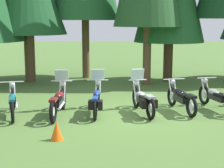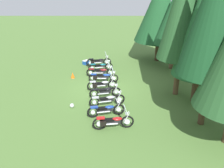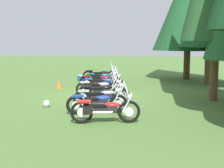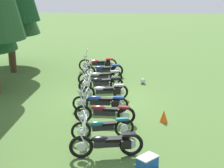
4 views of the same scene
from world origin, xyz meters
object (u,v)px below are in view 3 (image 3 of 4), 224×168
at_px(pine_tree_1, 211,5).
at_px(dropped_helmet, 47,104).
at_px(motorcycle_0, 100,75).
at_px(motorcycle_1, 102,78).
at_px(motorcycle_4, 99,87).
at_px(picnic_cooler, 83,78).
at_px(motorcycle_6, 103,96).
at_px(motorcycle_2, 101,80).
at_px(pine_tree_0, 189,6).
at_px(motorcycle_7, 98,102).
at_px(motorcycle_3, 102,83).
at_px(motorcycle_5, 102,91).
at_px(traffic_cone, 59,84).
at_px(motorcycle_8, 105,109).

xyz_separation_m(pine_tree_1, dropped_helmet, (7.69, -8.07, -4.66)).
xyz_separation_m(motorcycle_0, motorcycle_1, (1.29, 0.27, -0.04)).
height_order(motorcycle_4, picnic_cooler, motorcycle_4).
height_order(motorcycle_1, motorcycle_6, motorcycle_1).
bearing_deg(dropped_helmet, motorcycle_0, 171.04).
xyz_separation_m(motorcycle_2, motorcycle_4, (2.68, 0.18, -0.00)).
xyz_separation_m(motorcycle_6, pine_tree_0, (-9.79, 4.82, 4.57)).
bearing_deg(pine_tree_1, motorcycle_4, -51.87).
xyz_separation_m(motorcycle_0, picnic_cooler, (-0.63, -1.25, -0.29)).
distance_m(motorcycle_1, motorcycle_7, 7.98).
xyz_separation_m(motorcycle_4, motorcycle_6, (2.50, 0.46, -0.03)).
height_order(motorcycle_1, motorcycle_7, motorcycle_7).
distance_m(motorcycle_3, dropped_helmet, 4.66).
bearing_deg(motorcycle_6, motorcycle_4, 86.02).
height_order(pine_tree_0, dropped_helmet, pine_tree_0).
bearing_deg(dropped_helmet, motorcycle_5, 125.41).
relative_size(motorcycle_2, traffic_cone, 5.01).
bearing_deg(pine_tree_1, motorcycle_7, -33.70).
xyz_separation_m(motorcycle_2, picnic_cooler, (-3.34, -1.59, -0.27)).
height_order(motorcycle_0, motorcycle_4, motorcycle_0).
bearing_deg(motorcycle_0, motorcycle_2, -92.24).
height_order(motorcycle_1, pine_tree_1, pine_tree_1).
height_order(motorcycle_5, pine_tree_1, pine_tree_1).
height_order(motorcycle_2, pine_tree_0, pine_tree_0).
distance_m(motorcycle_5, pine_tree_0, 10.90).
height_order(motorcycle_0, pine_tree_1, pine_tree_1).
bearing_deg(motorcycle_5, pine_tree_0, 47.54).
xyz_separation_m(motorcycle_3, pine_tree_1, (-3.43, 6.23, 4.34)).
height_order(motorcycle_8, picnic_cooler, motorcycle_8).
bearing_deg(pine_tree_1, motorcycle_1, -82.81).
bearing_deg(motorcycle_6, motorcycle_7, -106.15).
bearing_deg(motorcycle_1, motorcycle_2, -101.04).
xyz_separation_m(motorcycle_8, dropped_helmet, (-2.45, -2.62, -0.34)).
xyz_separation_m(motorcycle_1, pine_tree_0, (-3.19, 5.53, 4.57)).
relative_size(motorcycle_7, pine_tree_0, 0.28).
relative_size(pine_tree_0, traffic_cone, 16.70).
xyz_separation_m(motorcycle_1, dropped_helmet, (6.87, -1.56, -0.30)).
bearing_deg(motorcycle_4, motorcycle_8, -92.77).
relative_size(motorcycle_3, picnic_cooler, 3.36).
bearing_deg(picnic_cooler, dropped_helmet, -0.25).
bearing_deg(motorcycle_8, motorcycle_0, 89.26).
bearing_deg(motorcycle_2, traffic_cone, -171.13).
distance_m(pine_tree_0, picnic_cooler, 8.63).
height_order(pine_tree_1, traffic_cone, pine_tree_1).
bearing_deg(motorcycle_0, motorcycle_7, -93.73).
distance_m(motorcycle_7, traffic_cone, 6.93).
bearing_deg(motorcycle_8, motorcycle_1, 88.61).
height_order(motorcycle_0, picnic_cooler, motorcycle_0).
relative_size(motorcycle_4, pine_tree_1, 0.30).
relative_size(motorcycle_6, pine_tree_0, 0.29).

